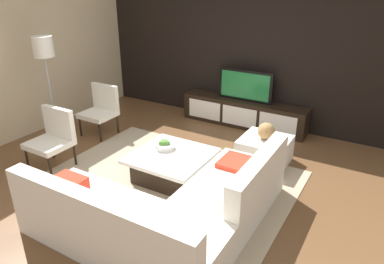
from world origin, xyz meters
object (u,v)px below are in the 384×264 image
at_px(sectional_couch, 168,211).
at_px(media_console, 244,113).
at_px(floor_lamp, 44,54).
at_px(fruit_bowl, 164,145).
at_px(coffee_table, 172,166).
at_px(accent_chair_far, 101,107).
at_px(decorative_ball, 266,131).
at_px(television, 245,85).
at_px(ottoman, 264,151).
at_px(accent_chair_near, 53,135).

bearing_deg(sectional_couch, media_console, 98.63).
bearing_deg(floor_lamp, fruit_bowl, 0.32).
bearing_deg(coffee_table, floor_lamp, 177.93).
bearing_deg(accent_chair_far, fruit_bowl, -21.11).
distance_m(media_console, decorative_ball, 1.50).
distance_m(coffee_table, fruit_bowl, 0.31).
xyz_separation_m(fruit_bowl, accent_chair_far, (-1.77, 0.61, 0.06)).
bearing_deg(coffee_table, sectional_couch, -58.34).
relative_size(media_console, sectional_couch, 1.01).
xyz_separation_m(floor_lamp, decorative_ball, (3.38, 1.00, -0.96)).
bearing_deg(television, accent_chair_far, -142.31).
xyz_separation_m(media_console, ottoman, (0.85, -1.21, -0.05)).
bearing_deg(fruit_bowl, ottoman, 41.19).
bearing_deg(ottoman, decorative_ball, 0.00).
bearing_deg(decorative_ball, television, 125.21).
bearing_deg(sectional_couch, coffee_table, 121.66).
bearing_deg(coffee_table, ottoman, 48.91).
height_order(media_console, coffee_table, media_console).
bearing_deg(ottoman, coffee_table, -131.09).
bearing_deg(sectional_couch, fruit_bowl, 126.04).
distance_m(television, floor_lamp, 3.43).
height_order(accent_chair_near, decorative_ball, accent_chair_near).
relative_size(sectional_couch, accent_chair_far, 2.68).
xyz_separation_m(media_console, accent_chair_far, (-2.05, -1.58, 0.24)).
bearing_deg(ottoman, television, 125.21).
height_order(floor_lamp, fruit_bowl, floor_lamp).
distance_m(ottoman, accent_chair_far, 2.94).
distance_m(media_console, television, 0.53).
bearing_deg(decorative_ball, ottoman, 0.00).
relative_size(accent_chair_near, decorative_ball, 3.46).
height_order(coffee_table, ottoman, ottoman).
bearing_deg(fruit_bowl, media_console, 82.72).
height_order(television, ottoman, television).
distance_m(accent_chair_near, decorative_ball, 3.11).
relative_size(ottoman, decorative_ball, 2.79).
relative_size(television, coffee_table, 1.00).
distance_m(coffee_table, decorative_ball, 1.48).
height_order(floor_lamp, decorative_ball, floor_lamp).
xyz_separation_m(accent_chair_near, floor_lamp, (-0.73, 0.62, 1.00)).
xyz_separation_m(floor_lamp, ottoman, (3.38, 1.00, -1.29)).
bearing_deg(fruit_bowl, sectional_couch, -53.96).
bearing_deg(fruit_bowl, television, 82.72).
xyz_separation_m(media_console, accent_chair_near, (-1.80, -2.83, 0.24)).
bearing_deg(fruit_bowl, floor_lamp, -179.68).
bearing_deg(decorative_ball, sectional_couch, -99.82).
bearing_deg(floor_lamp, media_console, 41.12).
xyz_separation_m(sectional_couch, decorative_ball, (0.36, 2.06, 0.25)).
bearing_deg(fruit_bowl, coffee_table, -29.11).
bearing_deg(television, fruit_bowl, -97.28).
relative_size(accent_chair_far, decorative_ball, 3.46).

